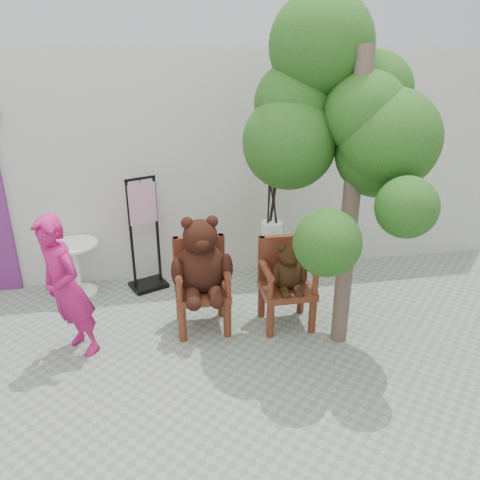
{
  "coord_description": "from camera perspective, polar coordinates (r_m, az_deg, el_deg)",
  "views": [
    {
      "loc": [
        -0.54,
        -3.44,
        2.97
      ],
      "look_at": [
        0.36,
        1.42,
        0.95
      ],
      "focal_mm": 35.0,
      "sensor_mm": 36.0,
      "label": 1
    }
  ],
  "objects": [
    {
      "name": "chair_small",
      "position": [
        5.31,
        5.7,
        -4.31
      ],
      "size": [
        0.58,
        0.54,
        1.02
      ],
      "color": "#4D2010",
      "rests_on": "ground"
    },
    {
      "name": "stool_bucket",
      "position": [
        6.37,
        3.87,
        0.74
      ],
      "size": [
        0.32,
        0.32,
        1.45
      ],
      "rotation": [
        0.0,
        0.0,
        0.31
      ],
      "color": "white",
      "rests_on": "ground"
    },
    {
      "name": "tree",
      "position": [
        4.7,
        12.61,
        14.02
      ],
      "size": [
        1.79,
        1.86,
        3.51
      ],
      "rotation": [
        0.0,
        0.0,
        -0.13
      ],
      "color": "#47352A",
      "rests_on": "ground"
    },
    {
      "name": "person",
      "position": [
        4.97,
        -20.46,
        -5.49
      ],
      "size": [
        0.65,
        0.67,
        1.56
      ],
      "primitive_type": "imported",
      "rotation": [
        0.0,
        0.0,
        -0.85
      ],
      "color": "#B1155E",
      "rests_on": "ground"
    },
    {
      "name": "ground_plane",
      "position": [
        4.58,
        -1.25,
        -18.22
      ],
      "size": [
        60.0,
        60.0,
        0.0
      ],
      "primitive_type": "plane",
      "color": "gray",
      "rests_on": "ground"
    },
    {
      "name": "display_stand",
      "position": [
        6.21,
        -11.43,
        -0.85
      ],
      "size": [
        0.55,
        0.5,
        1.51
      ],
      "rotation": [
        0.0,
        0.0,
        0.4
      ],
      "color": "black",
      "rests_on": "ground"
    },
    {
      "name": "chair_big",
      "position": [
        5.14,
        -4.75,
        -3.39
      ],
      "size": [
        0.67,
        0.71,
        1.35
      ],
      "color": "#4D2010",
      "rests_on": "ground"
    },
    {
      "name": "back_wall",
      "position": [
        6.73,
        -5.7,
        9.49
      ],
      "size": [
        9.0,
        1.0,
        3.0
      ],
      "primitive_type": "cube",
      "color": "beige",
      "rests_on": "ground"
    },
    {
      "name": "cafe_table",
      "position": [
        6.36,
        -19.35,
        -2.59
      ],
      "size": [
        0.6,
        0.6,
        0.7
      ],
      "rotation": [
        0.0,
        0.0,
        0.19
      ],
      "color": "white",
      "rests_on": "ground"
    }
  ]
}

